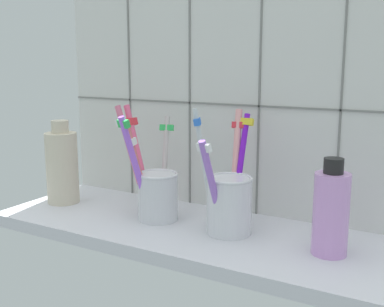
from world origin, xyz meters
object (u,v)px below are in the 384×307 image
toothbrush_cup_right (229,199)px  ceramic_vase (63,166)px  toothbrush_cup_left (154,188)px  soap_bottle (332,211)px

toothbrush_cup_right → ceramic_vase: 32.56cm
ceramic_vase → toothbrush_cup_left: bearing=1.3°
toothbrush_cup_left → ceramic_vase: toothbrush_cup_left is taller
toothbrush_cup_left → soap_bottle: bearing=-0.5°
toothbrush_cup_right → soap_bottle: toothbrush_cup_right is taller
toothbrush_cup_left → toothbrush_cup_right: toothbrush_cup_right is taller
toothbrush_cup_left → soap_bottle: (28.10, -0.22, 0.74)cm
toothbrush_cup_left → toothbrush_cup_right: bearing=0.5°
toothbrush_cup_right → ceramic_vase: bearing=-179.0°
toothbrush_cup_right → soap_bottle: size_ratio=1.43×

